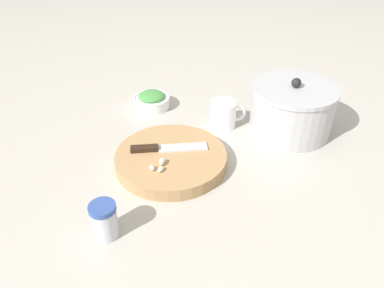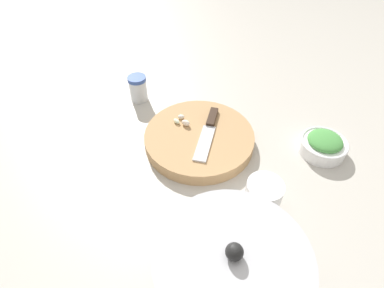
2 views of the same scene
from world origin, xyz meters
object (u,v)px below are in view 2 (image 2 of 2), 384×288
object	(u,v)px
cutting_board	(199,138)
herb_bowl	(323,145)
garlic_cloves	(182,121)
spice_jar	(138,88)
chef_knife	(208,130)
coffee_mug	(263,198)
stock_pot	(229,275)

from	to	relation	value
cutting_board	herb_bowl	size ratio (longest dim) A/B	2.44
cutting_board	herb_bowl	distance (m)	0.33
herb_bowl	cutting_board	bearing A→B (deg)	14.12
garlic_cloves	spice_jar	world-z (taller)	spice_jar
cutting_board	chef_knife	size ratio (longest dim) A/B	1.43
coffee_mug	cutting_board	bearing A→B (deg)	-37.68
herb_bowl	coffee_mug	bearing A→B (deg)	62.57
cutting_board	stock_pot	xyz separation A→B (m)	(-0.17, 0.35, 0.06)
garlic_cloves	coffee_mug	bearing A→B (deg)	145.15
garlic_cloves	herb_bowl	xyz separation A→B (m)	(-0.38, -0.05, -0.02)
chef_knife	herb_bowl	size ratio (longest dim) A/B	1.70
spice_jar	coffee_mug	size ratio (longest dim) A/B	0.75
cutting_board	chef_knife	xyz separation A→B (m)	(-0.02, -0.02, 0.02)
cutting_board	herb_bowl	world-z (taller)	herb_bowl
herb_bowl	spice_jar	bearing A→B (deg)	-4.66
coffee_mug	spice_jar	bearing A→B (deg)	-32.10
garlic_cloves	stock_pot	xyz separation A→B (m)	(-0.23, 0.38, 0.03)
stock_pot	chef_knife	bearing A→B (deg)	-67.59
cutting_board	coffee_mug	xyz separation A→B (m)	(-0.20, 0.15, 0.02)
cutting_board	chef_knife	distance (m)	0.04
cutting_board	stock_pot	bearing A→B (deg)	116.14
herb_bowl	chef_knife	bearing A→B (deg)	11.68
garlic_cloves	herb_bowl	size ratio (longest dim) A/B	0.44
chef_knife	garlic_cloves	bearing A→B (deg)	-11.36
stock_pot	cutting_board	bearing A→B (deg)	-63.86
herb_bowl	coffee_mug	size ratio (longest dim) A/B	1.09
chef_knife	coffee_mug	xyz separation A→B (m)	(-0.18, 0.17, 0.00)
garlic_cloves	stock_pot	bearing A→B (deg)	121.48
garlic_cloves	spice_jar	xyz separation A→B (m)	(0.19, -0.10, -0.00)
cutting_board	garlic_cloves	bearing A→B (deg)	-23.68
herb_bowl	spice_jar	world-z (taller)	spice_jar
stock_pot	spice_jar	bearing A→B (deg)	-48.71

